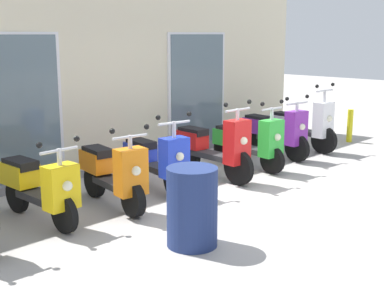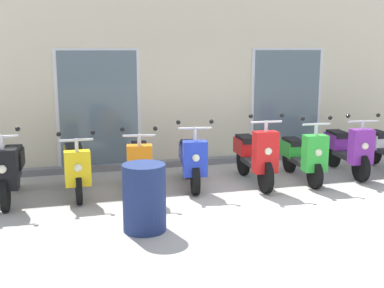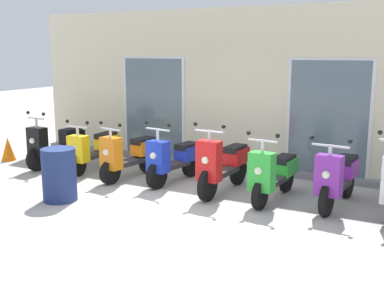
{
  "view_description": "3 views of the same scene",
  "coord_description": "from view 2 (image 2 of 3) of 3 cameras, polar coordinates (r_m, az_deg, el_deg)",
  "views": [
    {
      "loc": [
        -5.53,
        -4.32,
        2.27
      ],
      "look_at": [
        -0.05,
        0.98,
        0.66
      ],
      "focal_mm": 48.93,
      "sensor_mm": 36.0,
      "label": 1
    },
    {
      "loc": [
        -2.64,
        -6.49,
        2.33
      ],
      "look_at": [
        -0.72,
        0.54,
        0.87
      ],
      "focal_mm": 45.6,
      "sensor_mm": 36.0,
      "label": 2
    },
    {
      "loc": [
        3.8,
        -6.22,
        2.44
      ],
      "look_at": [
        0.1,
        0.76,
        0.88
      ],
      "focal_mm": 44.51,
      "sensor_mm": 36.0,
      "label": 3
    }
  ],
  "objects": [
    {
      "name": "scooter_purple",
      "position": [
        9.43,
        17.74,
        -0.49
      ],
      "size": [
        0.63,
        1.59,
        1.2
      ],
      "color": "black",
      "rests_on": "ground_plane"
    },
    {
      "name": "ground_plane",
      "position": [
        7.38,
        6.54,
        -7.15
      ],
      "size": [
        40.0,
        40.0,
        0.0
      ],
      "primitive_type": "plane",
      "color": "#A8A39E"
    },
    {
      "name": "scooter_orange",
      "position": [
        7.89,
        -6.16,
        -2.39
      ],
      "size": [
        0.6,
        1.5,
        1.16
      ],
      "color": "black",
      "rests_on": "ground_plane"
    },
    {
      "name": "scooter_black",
      "position": [
        7.95,
        -20.58,
        -2.75
      ],
      "size": [
        0.52,
        1.62,
        1.22
      ],
      "color": "black",
      "rests_on": "ground_plane"
    },
    {
      "name": "trash_bin",
      "position": [
        6.28,
        -5.6,
        -6.26
      ],
      "size": [
        0.55,
        0.55,
        0.87
      ],
      "primitive_type": "cylinder",
      "color": "navy",
      "rests_on": "ground_plane"
    },
    {
      "name": "storefront_facade",
      "position": [
        9.79,
        0.38,
        6.99
      ],
      "size": [
        9.9,
        0.5,
        3.29
      ],
      "color": "beige",
      "rests_on": "ground_plane"
    },
    {
      "name": "scooter_red",
      "position": [
        8.4,
        7.35,
        -1.27
      ],
      "size": [
        0.59,
        1.7,
        1.29
      ],
      "color": "black",
      "rests_on": "ground_plane"
    },
    {
      "name": "scooter_yellow",
      "position": [
        7.97,
        -13.43,
        -2.49
      ],
      "size": [
        0.56,
        1.52,
        1.11
      ],
      "color": "black",
      "rests_on": "ground_plane"
    },
    {
      "name": "scooter_green",
      "position": [
        8.8,
        12.8,
        -1.24
      ],
      "size": [
        0.55,
        1.57,
        1.21
      ],
      "color": "black",
      "rests_on": "ground_plane"
    },
    {
      "name": "scooter_blue",
      "position": [
        8.24,
        -0.07,
        -1.86
      ],
      "size": [
        0.61,
        1.52,
        1.2
      ],
      "color": "black",
      "rests_on": "ground_plane"
    }
  ]
}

